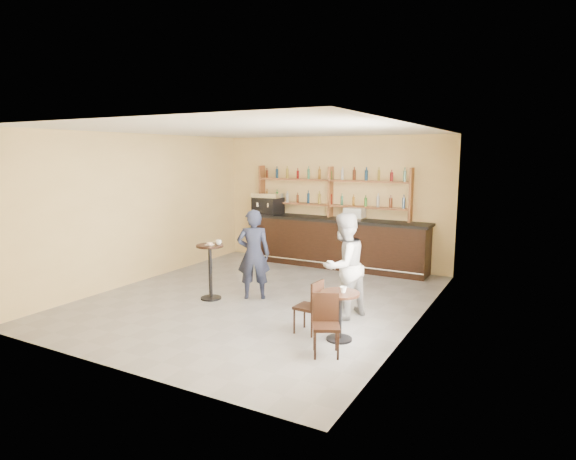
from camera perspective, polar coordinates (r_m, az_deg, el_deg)
The scene contains 23 objects.
floor at distance 9.41m, azimuth -3.44°, elevation -8.13°, with size 7.00×7.00×0.00m, color slate.
ceiling at distance 9.00m, azimuth -3.64°, elevation 11.74°, with size 7.00×7.00×0.00m, color white.
wall_back at distance 12.15m, azimuth 5.29°, elevation 3.46°, with size 7.00×7.00×0.00m, color #F1CF89.
wall_front at distance 6.42m, azimuth -20.42°, elevation -2.09°, with size 7.00×7.00×0.00m, color #F1CF89.
wall_left at distance 10.95m, azimuth -16.96°, elevation 2.50°, with size 7.00×7.00×0.00m, color #F1CF89.
wall_right at distance 7.90m, azimuth 15.22°, elevation 0.17°, with size 7.00×7.00×0.00m, color #F1CF89.
window_pane at distance 6.74m, azimuth 12.80°, elevation -0.37°, with size 2.00×2.00×0.00m, color white.
window_frame at distance 6.74m, azimuth 12.75°, elevation -0.36°, with size 0.04×1.70×2.10m, color black, non-canonical shape.
shelf_unit at distance 12.01m, azimuth 5.06°, elevation 4.41°, with size 4.00×0.26×1.40m, color brown, non-canonical shape.
liquor_bottles at distance 12.00m, azimuth 5.07°, elevation 5.22°, with size 3.68×0.10×1.00m, color #8C5919, non-canonical shape.
bar_counter at distance 11.85m, azimuth 5.94°, elevation -1.54°, with size 4.48×0.87×1.21m, color black, non-canonical shape.
espresso_machine at distance 12.62m, azimuth -2.39°, elevation 3.16°, with size 0.75×0.48×0.54m, color black, non-canonical shape.
pastry_case at distance 11.58m, azimuth 7.91°, elevation 1.93°, with size 0.48×0.38×0.29m, color silver, non-canonical shape.
pedestal_table at distance 9.36m, azimuth -9.18°, elevation -4.94°, with size 0.52×0.52×1.06m, color black, non-canonical shape.
napkin at distance 9.25m, azimuth -9.27°, elevation -1.73°, with size 0.14×0.14×0.00m, color white.
donut at distance 9.23m, azimuth -9.26°, elevation -1.61°, with size 0.12×0.12×0.04m, color #E19652.
cup_pedestal at distance 9.24m, azimuth -8.21°, elevation -1.45°, with size 0.11×0.11×0.09m, color white.
man_main at distance 9.24m, azimuth -4.10°, elevation -2.89°, with size 0.63×0.41×1.73m, color black.
cafe_table at distance 7.34m, azimuth 6.12°, elevation -10.12°, with size 0.59×0.59×0.74m, color black, non-canonical shape.
cup_cafe at distance 7.20m, azimuth 6.55°, elevation -7.04°, with size 0.10×0.10×0.09m, color white.
chair_west at distance 7.58m, azimuth 2.39°, elevation -9.04°, with size 0.37×0.37×0.85m, color black, non-canonical shape.
chair_south at distance 6.78m, azimuth 4.54°, elevation -11.26°, with size 0.37×0.37×0.85m, color black, non-canonical shape.
patron_second at distance 8.20m, azimuth 6.61°, elevation -4.22°, with size 0.88×0.68×1.81m, color #959499.
Camera 1 is at (4.79, -7.60, 2.78)m, focal length 30.00 mm.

